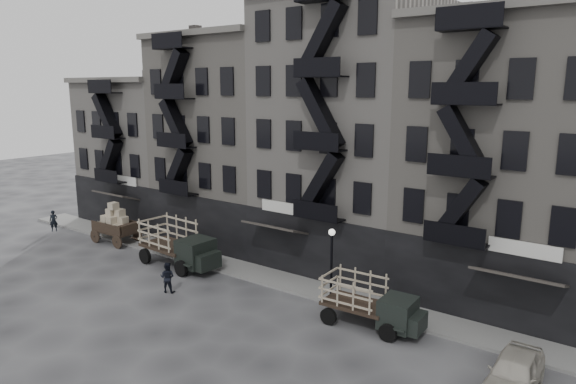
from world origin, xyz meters
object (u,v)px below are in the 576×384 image
Objects in this scene: stake_truck_west at (178,241)px; stake_truck_east at (370,299)px; horse at (97,228)px; car_east at (514,373)px; wagon at (114,220)px; pedestrian_mid at (167,277)px; pedestrian_west at (54,221)px.

stake_truck_east is (14.27, -0.37, -0.29)m from stake_truck_west.
stake_truck_east is at bearing 1.62° from stake_truck_west.
horse reaches higher than car_east.
stake_truck_west is at bearing 174.09° from car_east.
wagon is 0.85× the size of car_east.
wagon is 2.08× the size of pedestrian_mid.
stake_truck_east is 7.32m from car_east.
stake_truck_west is 21.50m from car_east.
stake_truck_east is 28.89m from pedestrian_west.
wagon is at bearing 174.08° from car_east.
horse is at bearing -39.57° from pedestrian_west.
wagon is 11.55m from pedestrian_mid.
car_east is at bearing -14.94° from stake_truck_east.
wagon reaches higher than horse.
horse is 1.03× the size of pedestrian_mid.
horse is at bearing 175.04° from stake_truck_east.
car_east is 18.57m from pedestrian_mid.
car_east is (7.12, -1.55, -0.70)m from stake_truck_east.
pedestrian_west is at bearing -175.31° from stake_truck_west.
stake_truck_east is at bearing 166.93° from car_east.
stake_truck_west is 14.28m from stake_truck_east.
pedestrian_west is (-36.00, 1.51, 0.13)m from car_east.
stake_truck_east is (24.38, -0.98, 0.67)m from horse.
stake_truck_west is (7.88, -0.71, -0.04)m from wagon.
horse is 0.49× the size of wagon.
car_east is at bearing -54.79° from pedestrian_west.
stake_truck_east is 2.94× the size of pedestrian_west.
horse is 4.62m from pedestrian_west.
stake_truck_west is 1.41× the size of car_east.
stake_truck_west is 3.44× the size of pedestrian_mid.
car_east is (21.39, -1.91, -0.98)m from stake_truck_west.
pedestrian_mid is at bearing -62.09° from pedestrian_west.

